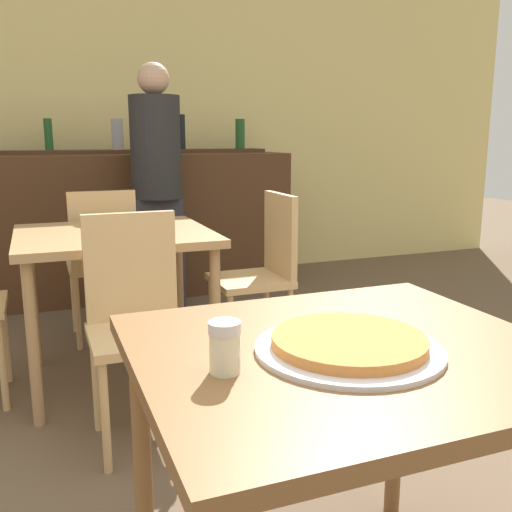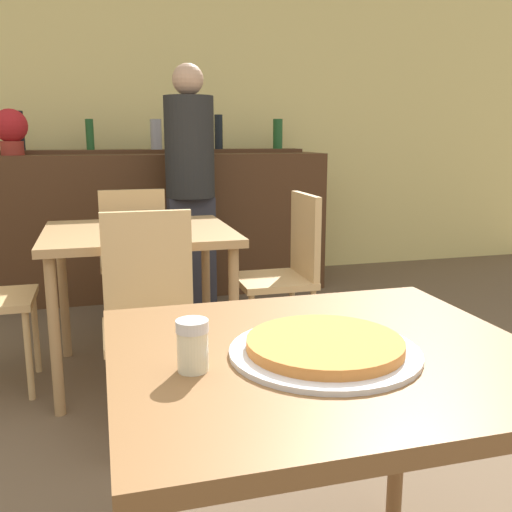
# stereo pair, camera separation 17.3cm
# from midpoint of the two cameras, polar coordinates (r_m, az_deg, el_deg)

# --- Properties ---
(wall_back) EXTENTS (8.00, 0.05, 2.80)m
(wall_back) POSITION_cam_midpoint_polar(r_m,az_deg,el_deg) (5.05, -9.46, 13.58)
(wall_back) COLOR #EAD684
(wall_back) RESTS_ON ground_plane
(dining_table_near) EXTENTS (0.95, 0.85, 0.78)m
(dining_table_near) POSITION_cam_midpoint_polar(r_m,az_deg,el_deg) (1.35, 10.48, -12.85)
(dining_table_near) COLOR brown
(dining_table_near) RESTS_ON ground_plane
(dining_table_far) EXTENTS (0.93, 0.85, 0.78)m
(dining_table_far) POSITION_cam_midpoint_polar(r_m,az_deg,el_deg) (2.95, -9.96, 0.83)
(dining_table_far) COLOR #A87F51
(dining_table_far) RESTS_ON ground_plane
(bar_counter) EXTENTS (2.60, 0.56, 1.10)m
(bar_counter) POSITION_cam_midpoint_polar(r_m,az_deg,el_deg) (4.60, -8.42, 3.19)
(bar_counter) COLOR #4C2D19
(bar_counter) RESTS_ON ground_plane
(bar_back_shelf) EXTENTS (2.39, 0.24, 0.32)m
(bar_back_shelf) POSITION_cam_midpoint_polar(r_m,az_deg,el_deg) (4.69, -8.75, 10.82)
(bar_back_shelf) COLOR #4C2D19
(bar_back_shelf) RESTS_ON bar_counter
(chair_far_side_front) EXTENTS (0.40, 0.40, 0.93)m
(chair_far_side_front) POSITION_cam_midpoint_polar(r_m,az_deg,el_deg) (2.41, -8.43, -5.19)
(chair_far_side_front) COLOR tan
(chair_far_side_front) RESTS_ON ground_plane
(chair_far_side_back) EXTENTS (0.40, 0.40, 0.93)m
(chair_far_side_back) POSITION_cam_midpoint_polar(r_m,az_deg,el_deg) (3.56, -10.83, 0.33)
(chair_far_side_back) COLOR tan
(chair_far_side_back) RESTS_ON ground_plane
(chair_far_side_right) EXTENTS (0.40, 0.40, 0.93)m
(chair_far_side_right) POSITION_cam_midpoint_polar(r_m,az_deg,el_deg) (3.15, 4.75, -0.99)
(chair_far_side_right) COLOR tan
(chair_far_side_right) RESTS_ON ground_plane
(pizza_tray) EXTENTS (0.42, 0.42, 0.04)m
(pizza_tray) POSITION_cam_midpoint_polar(r_m,az_deg,el_deg) (1.27, 10.82, -9.03)
(pizza_tray) COLOR silver
(pizza_tray) RESTS_ON dining_table_near
(cheese_shaker) EXTENTS (0.07, 0.07, 0.11)m
(cheese_shaker) POSITION_cam_midpoint_polar(r_m,az_deg,el_deg) (1.16, -2.08, -8.97)
(cheese_shaker) COLOR beige
(cheese_shaker) RESTS_ON dining_table_near
(person_standing) EXTENTS (0.34, 0.34, 1.72)m
(person_standing) POSITION_cam_midpoint_polar(r_m,az_deg,el_deg) (4.01, -5.37, 7.48)
(person_standing) COLOR #2D2D38
(person_standing) RESTS_ON ground_plane
(potted_plant) EXTENTS (0.24, 0.24, 0.33)m
(potted_plant) POSITION_cam_midpoint_polar(r_m,az_deg,el_deg) (4.49, -22.32, 11.65)
(potted_plant) COLOR maroon
(potted_plant) RESTS_ON bar_counter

